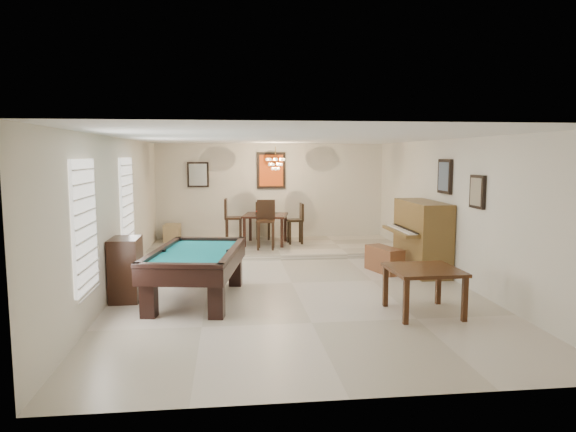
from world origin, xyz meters
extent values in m
cube|color=beige|center=(0.00, 0.00, -0.01)|extent=(6.00, 9.00, 0.02)
cube|color=silver|center=(0.00, 4.50, 1.30)|extent=(6.00, 0.04, 2.60)
cube|color=silver|center=(0.00, -4.50, 1.30)|extent=(6.00, 0.04, 2.60)
cube|color=silver|center=(-3.00, 0.00, 1.30)|extent=(0.04, 9.00, 2.60)
cube|color=silver|center=(3.00, 0.00, 1.30)|extent=(0.04, 9.00, 2.60)
cube|color=white|center=(0.00, 0.00, 2.60)|extent=(6.00, 9.00, 0.04)
cube|color=beige|center=(0.00, 3.25, 0.06)|extent=(6.00, 2.50, 0.12)
cube|color=white|center=(-2.97, -2.20, 1.40)|extent=(0.06, 1.00, 1.70)
cube|color=white|center=(-2.97, 0.60, 1.40)|extent=(0.06, 1.00, 1.70)
cube|color=brown|center=(1.92, 0.66, 0.25)|extent=(0.60, 0.95, 0.50)
cube|color=black|center=(-2.76, -0.78, 0.50)|extent=(0.44, 0.67, 1.00)
cube|color=tan|center=(-2.56, 4.14, 0.34)|extent=(0.41, 0.51, 0.44)
cube|color=#D84C14|center=(0.00, 4.46, 1.90)|extent=(0.75, 0.06, 0.95)
cube|color=white|center=(-1.90, 4.46, 1.80)|extent=(0.55, 0.06, 0.65)
cube|color=slate|center=(2.96, 0.30, 1.90)|extent=(0.06, 0.55, 0.65)
cube|color=gray|center=(2.96, -1.00, 1.70)|extent=(0.06, 0.45, 0.55)
camera|label=1|loc=(-1.11, -9.02, 2.30)|focal=32.00mm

